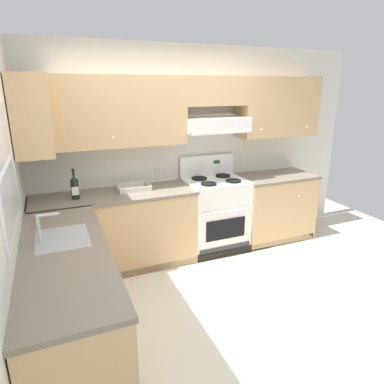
% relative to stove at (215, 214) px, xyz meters
% --- Properties ---
extents(ground_plane, '(7.04, 7.04, 0.00)m').
position_rel_stove_xyz_m(ground_plane, '(-0.63, -1.25, -0.48)').
color(ground_plane, beige).
extents(wall_back, '(4.68, 0.57, 2.55)m').
position_rel_stove_xyz_m(wall_back, '(-0.23, 0.27, 1.00)').
color(wall_back, silver).
rests_on(wall_back, ground_plane).
extents(wall_left, '(0.47, 4.00, 2.55)m').
position_rel_stove_xyz_m(wall_left, '(-2.22, -1.03, 0.87)').
color(wall_left, silver).
rests_on(wall_left, ground_plane).
extents(counter_back_run, '(3.60, 0.65, 0.91)m').
position_rel_stove_xyz_m(counter_back_run, '(-0.47, -0.01, -0.03)').
color(counter_back_run, tan).
rests_on(counter_back_run, ground_plane).
extents(counter_left_run, '(0.63, 1.91, 1.13)m').
position_rel_stove_xyz_m(counter_left_run, '(-1.87, -1.25, -0.02)').
color(counter_left_run, tan).
rests_on(counter_left_run, ground_plane).
extents(stove, '(0.76, 0.62, 1.20)m').
position_rel_stove_xyz_m(stove, '(0.00, 0.00, 0.00)').
color(stove, white).
rests_on(stove, ground_plane).
extents(wine_bottle, '(0.08, 0.09, 0.33)m').
position_rel_stove_xyz_m(wine_bottle, '(-1.69, -0.03, 0.56)').
color(wine_bottle, black).
rests_on(wine_bottle, counter_back_run).
extents(bowl, '(0.37, 0.27, 0.06)m').
position_rel_stove_xyz_m(bowl, '(-1.04, 0.07, 0.45)').
color(bowl, beige).
rests_on(bowl, counter_back_run).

